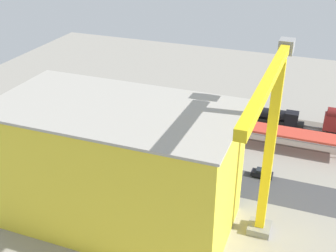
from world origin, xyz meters
The scene contains 24 objects.
ground_plane centered at (0.00, 0.00, 0.00)m, with size 156.63×156.63×0.00m, color gray.
rail_bed centered at (0.00, -19.39, 0.00)m, with size 97.89×14.90×0.01m, color #665E54.
street_asphalt centered at (0.00, 5.31, 0.00)m, with size 97.89×9.00×0.01m, color #424244.
track_rails centered at (0.00, -19.39, 0.18)m, with size 97.89×8.52×0.12m.
platform_canopy_near centered at (1.06, -10.87, 4.07)m, with size 67.19×4.79×4.34m.
locomotive centered at (-13.85, -22.84, 1.74)m, with size 15.09×2.74×4.94m.
freight_coach_far centered at (19.18, -15.94, 3.15)m, with size 16.82×3.08×6.01m.
parked_car_0 centered at (-15.40, 1.83, 0.76)m, with size 4.18×1.94×1.70m.
parked_car_1 centered at (-6.70, 1.84, 0.74)m, with size 4.64×1.86×1.70m.
parked_car_2 centered at (1.89, 1.37, 0.75)m, with size 4.57×1.78×1.70m.
parked_car_3 centered at (10.09, 2.37, 0.73)m, with size 4.76×1.99×1.63m.
construction_building centered at (5.04, 22.41, 10.19)m, with size 36.61×19.10×20.39m, color yellow.
construction_roof_slab centered at (5.04, 22.41, 20.59)m, with size 37.21×19.70×0.40m, color #ADA89E.
tower_crane centered at (-17.50, 20.39, 18.76)m, with size 3.60×29.29×30.69m.
box_truck_0 centered at (9.60, 5.95, 1.76)m, with size 9.86×2.95×3.60m.
box_truck_1 centered at (10.97, 7.55, 1.60)m, with size 8.92×3.30×3.18m.
box_truck_2 centered at (11.23, 7.16, 1.77)m, with size 9.82×2.63×3.67m.
street_tree_0 centered at (-8.58, 11.03, 5.52)m, with size 5.76×5.76×8.41m.
street_tree_1 centered at (12.05, 10.82, 4.70)m, with size 4.18×4.18×6.82m.
street_tree_2 centered at (-7.62, 10.80, 4.67)m, with size 4.46×4.46×6.93m.
street_tree_3 centered at (4.67, 11.23, 5.49)m, with size 5.64×5.64×8.34m.
street_tree_4 centered at (26.54, 9.84, 5.27)m, with size 4.33×4.33×7.48m.
street_tree_5 centered at (-1.74, 10.24, 5.06)m, with size 5.77×5.77×7.95m.
traffic_light centered at (8.71, 0.97, 4.11)m, with size 0.50×0.36×6.16m.
Camera 1 is at (-22.28, 72.12, 46.79)m, focal length 44.79 mm.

